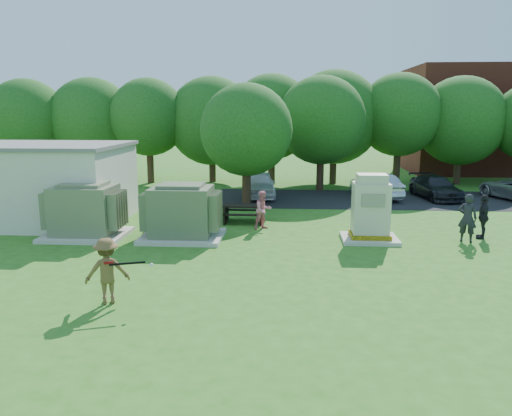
# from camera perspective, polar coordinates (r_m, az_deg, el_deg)

# --- Properties ---
(ground) EXTENTS (120.00, 120.00, 0.00)m
(ground) POSITION_cam_1_polar(r_m,az_deg,el_deg) (14.29, -1.11, -8.22)
(ground) COLOR #2D6619
(ground) RESTS_ON ground
(service_building) EXTENTS (10.00, 5.00, 3.20)m
(service_building) POSITION_cam_1_polar(r_m,az_deg,el_deg) (24.00, -26.68, 2.43)
(service_building) COLOR beige
(service_building) RESTS_ON ground
(service_building_roof) EXTENTS (10.20, 5.20, 0.15)m
(service_building_roof) POSITION_cam_1_polar(r_m,az_deg,el_deg) (23.84, -27.04, 6.41)
(service_building_roof) COLOR slate
(service_building_roof) RESTS_ON service_building
(brick_building) EXTENTS (15.00, 8.00, 8.00)m
(brick_building) POSITION_cam_1_polar(r_m,az_deg,el_deg) (43.79, 26.84, 8.98)
(brick_building) COLOR maroon
(brick_building) RESTS_ON ground
(parking_strip) EXTENTS (20.00, 6.00, 0.01)m
(parking_strip) POSITION_cam_1_polar(r_m,az_deg,el_deg) (27.96, 15.85, 0.95)
(parking_strip) COLOR #232326
(parking_strip) RESTS_ON ground
(transformer_left) EXTENTS (3.00, 2.40, 2.07)m
(transformer_left) POSITION_cam_1_polar(r_m,az_deg,el_deg) (19.87, -18.94, -0.41)
(transformer_left) COLOR beige
(transformer_left) RESTS_ON ground
(transformer_right) EXTENTS (3.00, 2.40, 2.07)m
(transformer_right) POSITION_cam_1_polar(r_m,az_deg,el_deg) (18.75, -8.46, -0.58)
(transformer_right) COLOR beige
(transformer_right) RESTS_ON ground
(generator_cabinet) EXTENTS (2.03, 1.66, 2.47)m
(generator_cabinet) POSITION_cam_1_polar(r_m,az_deg,el_deg) (18.70, 12.95, -0.43)
(generator_cabinet) COLOR beige
(generator_cabinet) RESTS_ON ground
(picnic_table) EXTENTS (1.77, 1.33, 0.76)m
(picnic_table) POSITION_cam_1_polar(r_m,az_deg,el_deg) (21.36, -1.42, -0.40)
(picnic_table) COLOR black
(picnic_table) RESTS_ON ground
(batter) EXTENTS (1.22, 0.95, 1.67)m
(batter) POSITION_cam_1_polar(r_m,az_deg,el_deg) (12.94, -16.65, -6.90)
(batter) COLOR brown
(batter) RESTS_ON ground
(person_by_generator) EXTENTS (0.77, 0.66, 1.78)m
(person_by_generator) POSITION_cam_1_polar(r_m,az_deg,el_deg) (19.64, 23.02, -1.06)
(person_by_generator) COLOR #222227
(person_by_generator) RESTS_ON ground
(person_at_picnic) EXTENTS (0.96, 0.91, 1.55)m
(person_at_picnic) POSITION_cam_1_polar(r_m,az_deg,el_deg) (20.09, 0.82, -0.24)
(person_at_picnic) COLOR pink
(person_at_picnic) RESTS_ON ground
(person_walking_right) EXTENTS (0.71, 1.06, 1.67)m
(person_walking_right) POSITION_cam_1_polar(r_m,az_deg,el_deg) (20.44, 24.54, -0.90)
(person_walking_right) COLOR black
(person_walking_right) RESTS_ON ground
(car_white) EXTENTS (1.94, 4.21, 1.40)m
(car_white) POSITION_cam_1_polar(r_m,az_deg,el_deg) (27.63, 0.46, 2.71)
(car_white) COLOR silver
(car_white) RESTS_ON ground
(car_silver_a) EXTENTS (2.49, 4.28, 1.33)m
(car_silver_a) POSITION_cam_1_polar(r_m,az_deg,el_deg) (28.09, 13.53, 2.48)
(car_silver_a) COLOR silver
(car_silver_a) RESTS_ON ground
(car_dark) EXTENTS (2.36, 4.41, 1.22)m
(car_dark) POSITION_cam_1_polar(r_m,az_deg,el_deg) (28.87, 19.82, 2.24)
(car_dark) COLOR black
(car_dark) RESTS_ON ground
(batting_equipment) EXTENTS (1.19, 0.34, 0.14)m
(batting_equipment) POSITION_cam_1_polar(r_m,az_deg,el_deg) (12.54, -14.47, -6.17)
(batting_equipment) COLOR black
(batting_equipment) RESTS_ON ground
(tree_row) EXTENTS (41.30, 13.30, 7.30)m
(tree_row) POSITION_cam_1_polar(r_m,az_deg,el_deg) (31.95, 4.99, 10.03)
(tree_row) COLOR #47301E
(tree_row) RESTS_ON ground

